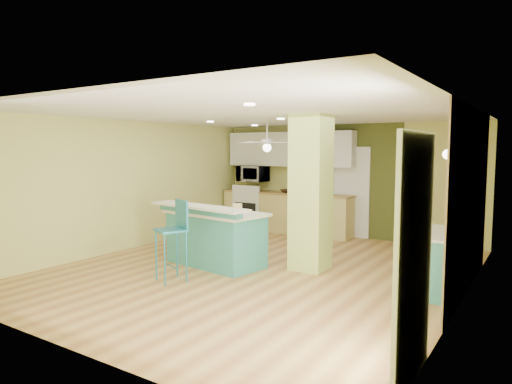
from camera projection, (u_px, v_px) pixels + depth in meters
floor at (260, 270)px, 7.39m from camera, size 6.00×7.00×0.01m
ceiling at (260, 114)px, 7.16m from camera, size 6.00×7.00×0.01m
wall_back at (344, 180)px, 10.20m from camera, size 6.00×0.01×2.50m
wall_front at (63, 223)px, 4.35m from camera, size 6.00×0.01×2.50m
wall_left at (130, 185)px, 8.90m from camera, size 0.01×7.00×2.50m
wall_right at (465, 206)px, 5.65m from camera, size 0.01×7.00×2.50m
wood_panel at (470, 201)px, 6.16m from camera, size 0.02×3.40×2.50m
olive_accent at (352, 181)px, 10.08m from camera, size 2.20×0.02×2.50m
interior_door at (351, 192)px, 10.08m from camera, size 0.82×0.05×2.00m
french_door at (414, 259)px, 3.76m from camera, size 0.04×1.08×2.10m
column at (311, 193)px, 7.34m from camera, size 0.55×0.55×2.50m
kitchen_run at (286, 212)px, 10.72m from camera, size 3.25×0.63×0.94m
stove at (252, 210)px, 11.23m from camera, size 0.76×0.66×1.08m
upper_cabinets at (289, 149)px, 10.69m from camera, size 3.20×0.34×0.80m
microwave at (253, 174)px, 11.16m from camera, size 0.70×0.48×0.39m
ceiling_fan at (267, 143)px, 9.46m from camera, size 1.41×1.41×0.61m
pendant_lamp at (448, 154)px, 6.41m from camera, size 0.14×0.14×0.69m
wall_decor at (472, 178)px, 6.31m from camera, size 0.03×0.90×0.70m
peninsula at (215, 237)px, 7.68m from camera, size 2.00×1.29×1.05m
bar_stool at (176, 227)px, 6.72m from camera, size 0.52×0.52×1.20m
side_counter at (443, 262)px, 6.23m from camera, size 0.54×1.28×0.83m
fruit_bowl at (288, 191)px, 10.60m from camera, size 0.40×0.40×0.08m
canister at (237, 208)px, 7.52m from camera, size 0.17×0.17×0.15m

